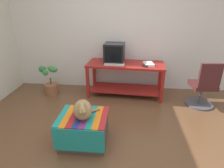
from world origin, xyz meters
name	(u,v)px	position (x,y,z in m)	size (l,w,h in m)	color
ground_plane	(110,143)	(0.00, 0.00, 0.00)	(14.00, 14.00, 0.00)	brown
back_wall	(119,30)	(0.00, 2.05, 1.30)	(8.00, 0.10, 2.60)	silver
desk	(125,73)	(0.17, 1.60, 0.48)	(1.59, 0.73, 0.70)	maroon
tv_monitor	(114,53)	(-0.07, 1.67, 0.89)	(0.42, 0.40, 0.39)	black
keyboard	(114,64)	(-0.06, 1.47, 0.71)	(0.40, 0.15, 0.02)	beige
book	(149,64)	(0.62, 1.52, 0.72)	(0.18, 0.28, 0.04)	white
ottoman_with_blanket	(84,129)	(-0.36, 0.00, 0.22)	(0.66, 0.58, 0.43)	#4C4238
cat	(83,110)	(-0.35, -0.04, 0.55)	(0.35, 0.42, 0.29)	#9E7A4C
potted_plant	(51,83)	(-1.43, 1.49, 0.25)	(0.39, 0.34, 0.64)	brown
office_chair	(204,88)	(1.63, 1.22, 0.39)	(0.52, 0.52, 0.89)	#4C4C51
stapler	(145,66)	(0.54, 1.40, 0.72)	(0.04, 0.11, 0.04)	black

